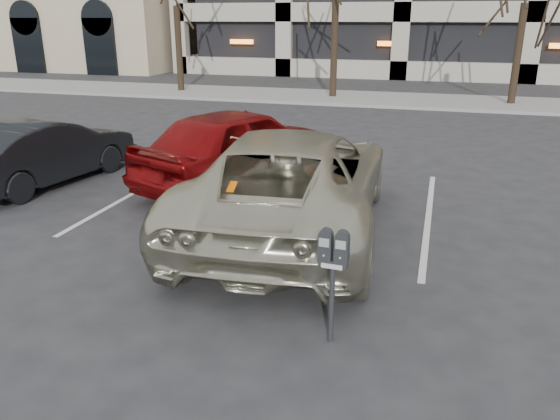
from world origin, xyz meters
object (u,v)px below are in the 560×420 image
object	(u,v)px
parking_meter	(333,259)
suv_silver	(292,180)
car_dark	(45,151)
car_red	(239,146)

from	to	relation	value
parking_meter	suv_silver	world-z (taller)	suv_silver
suv_silver	car_dark	bearing A→B (deg)	-16.08
car_red	car_dark	size ratio (longest dim) A/B	1.17
car_red	parking_meter	bearing A→B (deg)	140.53
parking_meter	car_red	xyz separation A→B (m)	(-2.96, 5.20, -0.15)
parking_meter	suv_silver	bearing A→B (deg)	116.51
car_red	car_dark	xyz separation A→B (m)	(-3.86, -1.06, -0.14)
parking_meter	car_dark	size ratio (longest dim) A/B	0.31
parking_meter	car_red	size ratio (longest dim) A/B	0.26
car_red	car_dark	world-z (taller)	car_red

